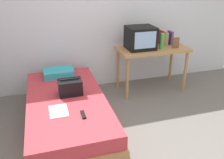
% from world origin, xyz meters
% --- Properties ---
extents(ground_plane, '(8.00, 8.00, 0.00)m').
position_xyz_m(ground_plane, '(0.00, 0.00, 0.00)').
color(ground_plane, slate).
extents(wall_back, '(5.20, 0.10, 2.60)m').
position_xyz_m(wall_back, '(0.00, 2.00, 1.30)').
color(wall_back, silver).
rests_on(wall_back, ground).
extents(bed, '(1.00, 2.00, 0.43)m').
position_xyz_m(bed, '(-0.84, 0.80, 0.21)').
color(bed, '#B27F4C').
rests_on(bed, ground).
extents(desk, '(1.16, 0.60, 0.75)m').
position_xyz_m(desk, '(0.69, 1.53, 0.66)').
color(desk, '#B27F4C').
rests_on(desk, ground).
extents(tv, '(0.44, 0.39, 0.36)m').
position_xyz_m(tv, '(0.47, 1.53, 0.93)').
color(tv, black).
rests_on(tv, desk).
extents(water_bottle, '(0.06, 0.06, 0.25)m').
position_xyz_m(water_bottle, '(0.80, 1.44, 0.88)').
color(water_bottle, green).
rests_on(water_bottle, desk).
extents(book_row, '(0.22, 0.17, 0.25)m').
position_xyz_m(book_row, '(0.99, 1.66, 0.86)').
color(book_row, '#B72D33').
rests_on(book_row, desk).
extents(picture_frame, '(0.11, 0.02, 0.17)m').
position_xyz_m(picture_frame, '(1.04, 1.40, 0.84)').
color(picture_frame, brown).
rests_on(picture_frame, desk).
extents(pillow, '(0.45, 0.31, 0.10)m').
position_xyz_m(pillow, '(-0.86, 1.54, 0.48)').
color(pillow, '#33A8B7').
rests_on(pillow, bed).
extents(handbag, '(0.30, 0.20, 0.22)m').
position_xyz_m(handbag, '(-0.77, 0.88, 0.53)').
color(handbag, black).
rests_on(handbag, bed).
extents(magazine, '(0.21, 0.29, 0.01)m').
position_xyz_m(magazine, '(-0.97, 0.50, 0.44)').
color(magazine, white).
rests_on(magazine, bed).
extents(remote_dark, '(0.04, 0.16, 0.02)m').
position_xyz_m(remote_dark, '(-0.71, 0.33, 0.44)').
color(remote_dark, black).
rests_on(remote_dark, bed).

